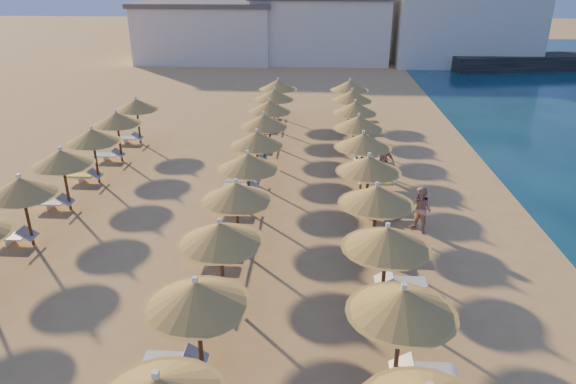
# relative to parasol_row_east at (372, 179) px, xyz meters

# --- Properties ---
(ground) EXTENTS (220.00, 220.00, 0.00)m
(ground) POSITION_rel_parasol_row_east_xyz_m (-2.96, -2.96, -2.35)
(ground) COLOR tan
(ground) RESTS_ON ground
(hotel_blocks) EXTENTS (44.50, 9.56, 8.10)m
(hotel_blocks) POSITION_rel_parasol_row_east_xyz_m (-0.14, 42.25, 1.36)
(hotel_blocks) COLOR silver
(hotel_blocks) RESTS_ON ground
(parasol_row_east) EXTENTS (2.69, 37.38, 2.87)m
(parasol_row_east) POSITION_rel_parasol_row_east_xyz_m (0.00, 0.00, 0.00)
(parasol_row_east) COLOR brown
(parasol_row_east) RESTS_ON ground
(parasol_row_west) EXTENTS (2.69, 37.38, 2.87)m
(parasol_row_west) POSITION_rel_parasol_row_east_xyz_m (-4.94, 0.00, 0.00)
(parasol_row_west) COLOR brown
(parasol_row_west) RESTS_ON ground
(parasol_row_inland) EXTENTS (2.69, 24.77, 2.87)m
(parasol_row_inland) POSITION_rel_parasol_row_east_xyz_m (-12.82, -0.00, -0.00)
(parasol_row_inland) COLOR brown
(parasol_row_inland) RESTS_ON ground
(loungers) EXTENTS (15.88, 35.32, 0.66)m
(loungers) POSITION_rel_parasol_row_east_xyz_m (-4.49, -0.20, -2.00)
(loungers) COLOR white
(loungers) RESTS_ON ground
(beachgoer_b) EXTENTS (1.16, 1.16, 1.89)m
(beachgoer_b) POSITION_rel_parasol_row_east_xyz_m (2.02, 0.38, -1.40)
(beachgoer_b) COLOR tan
(beachgoer_b) RESTS_ON ground
(beachgoer_c) EXTENTS (1.19, 0.76, 1.88)m
(beachgoer_c) POSITION_rel_parasol_row_east_xyz_m (1.16, 5.99, -1.41)
(beachgoer_c) COLOR tan
(beachgoer_c) RESTS_ON ground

